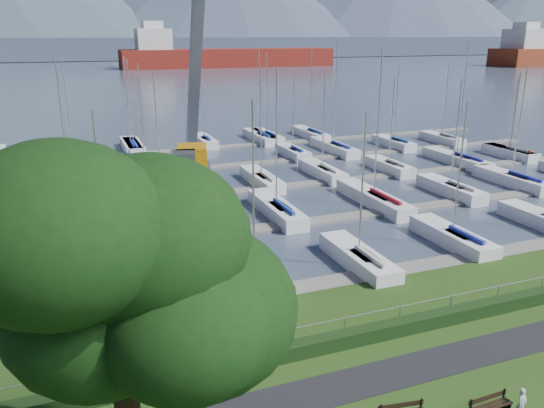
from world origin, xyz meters
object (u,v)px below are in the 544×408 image
tree (134,281)px  crane (193,131)px  person (522,399)px  bench_right (490,406)px

tree → crane: (9.31, 34.57, -2.47)m
tree → person: bearing=-0.9°
bench_right → person: bearing=-17.1°
bench_right → tree: size_ratio=0.15×
bench_right → person: size_ratio=1.48×
bench_right → person: 1.26m
crane → person: bearing=-69.6°
person → tree: bearing=163.9°
bench_right → person: (1.20, -0.33, 0.20)m
tree → crane: size_ratio=0.54×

